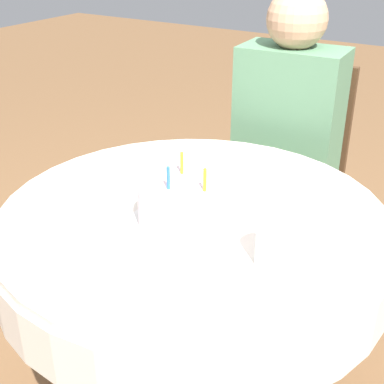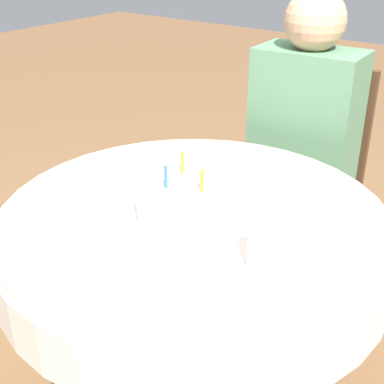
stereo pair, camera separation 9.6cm
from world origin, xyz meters
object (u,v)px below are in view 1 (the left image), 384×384
object	(u,v)px
chair	(289,177)
birthday_cake	(185,203)
person	(286,130)
drinking_glass	(275,240)

from	to	relation	value
chair	birthday_cake	world-z (taller)	chair
chair	birthday_cake	bearing A→B (deg)	-88.46
chair	birthday_cake	size ratio (longest dim) A/B	4.12
person	birthday_cake	distance (m)	0.79
birthday_cake	drinking_glass	size ratio (longest dim) A/B	1.89
person	birthday_cake	world-z (taller)	person
birthday_cake	drinking_glass	world-z (taller)	birthday_cake
chair	drinking_glass	xyz separation A→B (m)	(0.32, -0.92, 0.31)
person	chair	bearing A→B (deg)	90.00
drinking_glass	birthday_cake	bearing A→B (deg)	169.33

